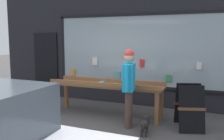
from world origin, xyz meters
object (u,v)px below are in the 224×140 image
(display_table_main, at_px, (106,87))
(person_browsing, at_px, (129,82))
(small_dog, at_px, (145,122))
(sandwich_board_sign, at_px, (189,106))

(display_table_main, xyz_separation_m, person_browsing, (0.79, -0.57, 0.28))
(small_dog, relative_size, sandwich_board_sign, 0.60)
(person_browsing, bearing_deg, small_dog, -131.89)
(person_browsing, xyz_separation_m, small_dog, (0.43, -0.26, -0.75))
(person_browsing, distance_m, sandwich_board_sign, 1.39)
(display_table_main, xyz_separation_m, small_dog, (1.22, -0.83, -0.48))
(display_table_main, height_order, sandwich_board_sign, sandwich_board_sign)
(person_browsing, relative_size, small_dog, 2.94)
(display_table_main, relative_size, sandwich_board_sign, 2.98)
(display_table_main, bearing_deg, person_browsing, -35.73)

